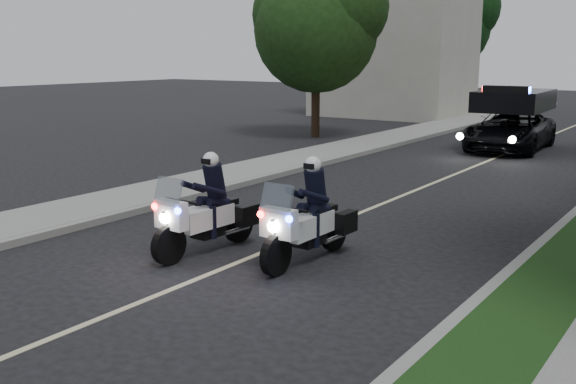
{
  "coord_description": "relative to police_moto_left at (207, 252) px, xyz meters",
  "views": [
    {
      "loc": [
        6.91,
        -9.39,
        3.53
      ],
      "look_at": [
        0.05,
        0.63,
        1.0
      ],
      "focal_mm": 41.57,
      "sensor_mm": 36.0,
      "label": 1
    }
  ],
  "objects": [
    {
      "name": "lane_marking",
      "position": [
        0.85,
        10.65,
        0.0
      ],
      "size": [
        0.12,
        50.0,
        0.01
      ],
      "primitive_type": "cube",
      "color": "#BFB78C",
      "rests_on": "ground"
    },
    {
      "name": "police_suv",
      "position": [
        0.64,
        16.27,
        0.0
      ],
      "size": [
        2.7,
        5.41,
        2.58
      ],
      "primitive_type": "imported",
      "rotation": [
        0.0,
        0.0,
        0.05
      ],
      "color": "black",
      "rests_on": "ground"
    },
    {
      "name": "tree_left_near",
      "position": [
        -7.43,
        15.54,
        0.0
      ],
      "size": [
        5.94,
        5.94,
        8.69
      ],
      "primitive_type": null,
      "rotation": [
        0.0,
        0.0,
        -0.15
      ],
      "color": "#1C3E14",
      "rests_on": "ground"
    },
    {
      "name": "police_moto_right",
      "position": [
        1.8,
        0.56,
        0.0
      ],
      "size": [
        0.79,
        2.17,
        1.83
      ],
      "primitive_type": null,
      "rotation": [
        0.0,
        0.0,
        -0.02
      ],
      "color": "silver",
      "rests_on": "ground"
    },
    {
      "name": "police_moto_left",
      "position": [
        0.0,
        0.0,
        0.0
      ],
      "size": [
        0.87,
        2.18,
        1.82
      ],
      "primitive_type": null,
      "rotation": [
        0.0,
        0.0,
        -0.06
      ],
      "color": "silver",
      "rests_on": "ground"
    },
    {
      "name": "curb_left",
      "position": [
        -3.25,
        10.65,
        0.07
      ],
      "size": [
        0.2,
        60.0,
        0.15
      ],
      "primitive_type": "cube",
      "color": "gray",
      "rests_on": "ground"
    },
    {
      "name": "ground",
      "position": [
        0.85,
        0.65,
        0.0
      ],
      "size": [
        120.0,
        120.0,
        0.0
      ],
      "primitive_type": "plane",
      "color": "black",
      "rests_on": "ground"
    },
    {
      "name": "building_far",
      "position": [
        -9.15,
        26.65,
        3.5
      ],
      "size": [
        8.0,
        6.0,
        7.0
      ],
      "primitive_type": "cube",
      "color": "#A8A396",
      "rests_on": "ground"
    },
    {
      "name": "sidewalk_left",
      "position": [
        -4.35,
        10.65,
        0.08
      ],
      "size": [
        2.0,
        60.0,
        0.16
      ],
      "primitive_type": "cube",
      "color": "gray",
      "rests_on": "ground"
    },
    {
      "name": "bicycle",
      "position": [
        -2.09,
        25.44,
        0.0
      ],
      "size": [
        0.77,
        1.75,
        0.89
      ],
      "primitive_type": "imported",
      "rotation": [
        0.0,
        0.0,
        0.1
      ],
      "color": "black",
      "rests_on": "ground"
    },
    {
      "name": "cyclist",
      "position": [
        -2.09,
        25.44,
        0.0
      ],
      "size": [
        0.65,
        0.45,
        1.76
      ],
      "primitive_type": "imported",
      "rotation": [
        0.0,
        0.0,
        3.09
      ],
      "color": "black",
      "rests_on": "ground"
    },
    {
      "name": "tree_left_far",
      "position": [
        -8.69,
        32.44,
        0.0
      ],
      "size": [
        6.64,
        6.64,
        10.25
      ],
      "primitive_type": null,
      "rotation": [
        0.0,
        0.0,
        0.08
      ],
      "color": "#103511",
      "rests_on": "ground"
    }
  ]
}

